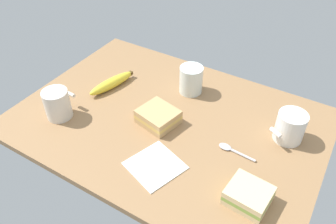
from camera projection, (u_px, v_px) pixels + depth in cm
name	position (u px, v px, depth cm)	size (l,w,h in cm)	color
tabletop	(168.00, 122.00, 102.64)	(90.00, 64.00, 2.00)	#936D47
coffee_mug_black	(290.00, 126.00, 93.04)	(8.55, 10.21, 8.77)	white
coffee_mug_milky	(57.00, 104.00, 100.33)	(7.66, 9.71, 9.12)	silver
sandwich_main	(158.00, 117.00, 99.66)	(12.52, 11.70, 4.40)	tan
sandwich_side	(248.00, 195.00, 78.55)	(10.42, 9.53, 4.40)	beige
glass_of_milk	(191.00, 81.00, 110.17)	(7.61, 7.61, 9.17)	silver
banana	(112.00, 83.00, 113.37)	(7.52, 17.95, 3.47)	yellow
spoon	(231.00, 149.00, 92.10)	(10.89, 2.67, 0.80)	silver
paper_napkin	(155.00, 166.00, 88.09)	(12.65, 12.65, 0.30)	white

